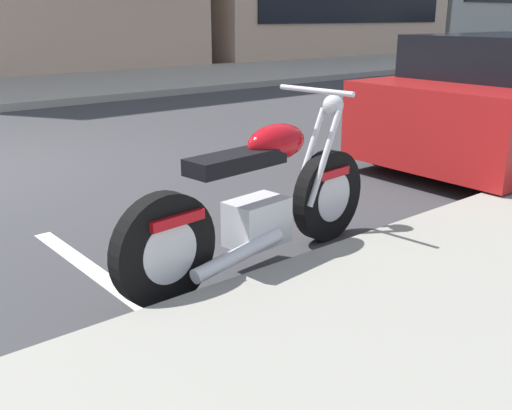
# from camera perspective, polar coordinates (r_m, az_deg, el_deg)

# --- Properties ---
(sidewalk_far_curb) EXTENTS (120.00, 5.00, 0.14)m
(sidewalk_far_curb) POSITION_cam_1_polar(r_m,az_deg,el_deg) (18.90, 5.94, 13.06)
(sidewalk_far_curb) COLOR gray
(sidewalk_far_curb) RESTS_ON ground
(parking_stall_stripe) EXTENTS (0.12, 2.20, 0.01)m
(parking_stall_stripe) POSITION_cam_1_polar(r_m,az_deg,el_deg) (3.87, -14.12, -7.11)
(parking_stall_stripe) COLOR silver
(parking_stall_stripe) RESTS_ON ground
(parked_motorcycle) EXTENTS (2.16, 0.62, 1.13)m
(parked_motorcycle) POSITION_cam_1_polar(r_m,az_deg,el_deg) (3.82, 0.36, 0.15)
(parked_motorcycle) COLOR black
(parked_motorcycle) RESTS_ON ground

